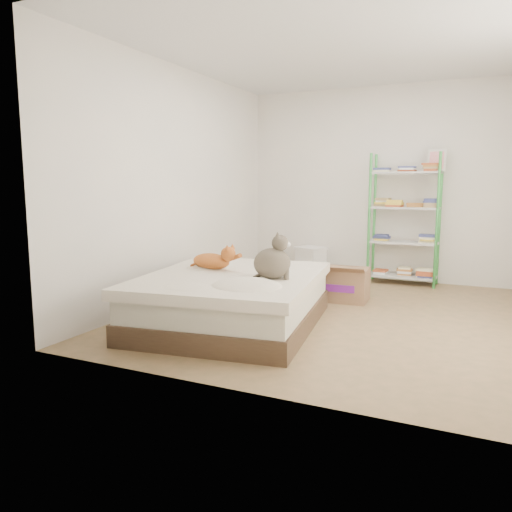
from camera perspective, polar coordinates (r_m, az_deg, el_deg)
The scene contains 7 objects.
room at distance 4.98m, azimuth 10.06°, elevation 8.00°, with size 3.81×4.21×2.61m.
bed at distance 4.67m, azimuth -2.68°, elevation -5.00°, with size 1.77×2.09×0.48m.
orange_cat at distance 4.88m, azimuth -5.14°, elevation -0.36°, with size 0.49×0.26×0.20m, color #C66C2E, non-canonical shape.
grey_cat at distance 4.36m, azimuth 1.86°, elevation -0.06°, with size 0.29×0.35×0.40m, color #695E52, non-canonical shape.
shelf_unit at distance 6.77m, azimuth 16.63°, elevation 3.98°, with size 0.91×0.36×1.74m.
cardboard_box at distance 5.73m, azimuth 10.02°, elevation -3.19°, with size 0.55×0.53×0.43m.
white_bin at distance 7.11m, azimuth 6.27°, elevation -0.63°, with size 0.46×0.43×0.43m.
Camera 1 is at (1.29, -4.80, 1.32)m, focal length 35.00 mm.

